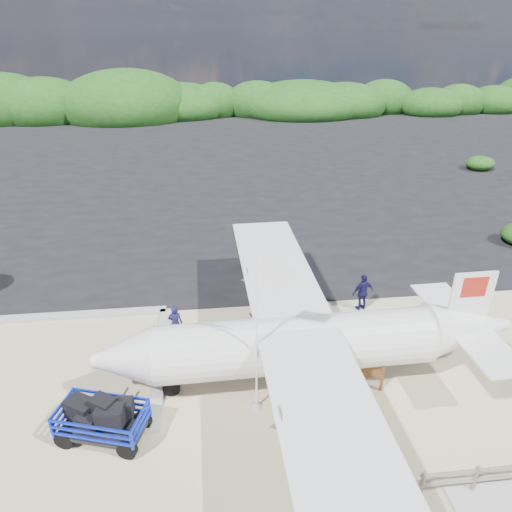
{
  "coord_description": "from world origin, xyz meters",
  "views": [
    {
      "loc": [
        -2.36,
        -12.64,
        11.54
      ],
      "look_at": [
        -0.32,
        5.77,
        2.19
      ],
      "focal_mm": 32.0,
      "sensor_mm": 36.0,
      "label": 1
    }
  ],
  "objects_px": {
    "aircraft_large": "(418,192)",
    "baggage_cart": "(106,437)",
    "signboard": "(357,387)",
    "crew_b": "(260,317)",
    "crew_a": "(175,323)",
    "crew_c": "(363,292)",
    "flagpole": "(257,406)"
  },
  "relations": [
    {
      "from": "crew_c",
      "to": "crew_a",
      "type": "bearing_deg",
      "value": -4.89
    },
    {
      "from": "baggage_cart",
      "to": "crew_c",
      "type": "bearing_deg",
      "value": 47.98
    },
    {
      "from": "signboard",
      "to": "crew_c",
      "type": "height_order",
      "value": "crew_c"
    },
    {
      "from": "crew_b",
      "to": "crew_c",
      "type": "bearing_deg",
      "value": -144.56
    },
    {
      "from": "baggage_cart",
      "to": "signboard",
      "type": "bearing_deg",
      "value": 25.53
    },
    {
      "from": "flagpole",
      "to": "crew_b",
      "type": "distance_m",
      "value": 4.03
    },
    {
      "from": "crew_b",
      "to": "crew_c",
      "type": "height_order",
      "value": "crew_b"
    },
    {
      "from": "flagpole",
      "to": "crew_c",
      "type": "xyz_separation_m",
      "value": [
        5.41,
        5.42,
        0.89
      ]
    },
    {
      "from": "crew_b",
      "to": "aircraft_large",
      "type": "relative_size",
      "value": 0.11
    },
    {
      "from": "baggage_cart",
      "to": "flagpole",
      "type": "height_order",
      "value": "flagpole"
    },
    {
      "from": "crew_c",
      "to": "aircraft_large",
      "type": "distance_m",
      "value": 18.22
    },
    {
      "from": "baggage_cart",
      "to": "aircraft_large",
      "type": "distance_m",
      "value": 29.38
    },
    {
      "from": "crew_a",
      "to": "crew_b",
      "type": "bearing_deg",
      "value": 177.71
    },
    {
      "from": "crew_b",
      "to": "signboard",
      "type": "bearing_deg",
      "value": 150.75
    },
    {
      "from": "flagpole",
      "to": "signboard",
      "type": "height_order",
      "value": "flagpole"
    },
    {
      "from": "baggage_cart",
      "to": "signboard",
      "type": "distance_m",
      "value": 8.66
    },
    {
      "from": "crew_c",
      "to": "aircraft_large",
      "type": "relative_size",
      "value": 0.1
    },
    {
      "from": "signboard",
      "to": "crew_b",
      "type": "height_order",
      "value": "crew_b"
    },
    {
      "from": "flagpole",
      "to": "crew_a",
      "type": "height_order",
      "value": "flagpole"
    },
    {
      "from": "aircraft_large",
      "to": "crew_a",
      "type": "bearing_deg",
      "value": 42.34
    },
    {
      "from": "crew_a",
      "to": "aircraft_large",
      "type": "height_order",
      "value": "aircraft_large"
    },
    {
      "from": "flagpole",
      "to": "signboard",
      "type": "bearing_deg",
      "value": 8.12
    },
    {
      "from": "crew_a",
      "to": "flagpole",
      "type": "bearing_deg",
      "value": 125.79
    },
    {
      "from": "baggage_cart",
      "to": "aircraft_large",
      "type": "bearing_deg",
      "value": 64.42
    },
    {
      "from": "flagpole",
      "to": "aircraft_large",
      "type": "bearing_deg",
      "value": 54.35
    },
    {
      "from": "baggage_cart",
      "to": "crew_a",
      "type": "distance_m",
      "value": 5.28
    },
    {
      "from": "baggage_cart",
      "to": "crew_b",
      "type": "height_order",
      "value": "crew_b"
    },
    {
      "from": "crew_a",
      "to": "crew_c",
      "type": "relative_size",
      "value": 0.91
    },
    {
      "from": "aircraft_large",
      "to": "baggage_cart",
      "type": "bearing_deg",
      "value": 46.48
    },
    {
      "from": "flagpole",
      "to": "aircraft_large",
      "type": "distance_m",
      "value": 25.72
    },
    {
      "from": "signboard",
      "to": "crew_b",
      "type": "distance_m",
      "value": 4.68
    },
    {
      "from": "crew_a",
      "to": "aircraft_large",
      "type": "bearing_deg",
      "value": -136.01
    }
  ]
}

